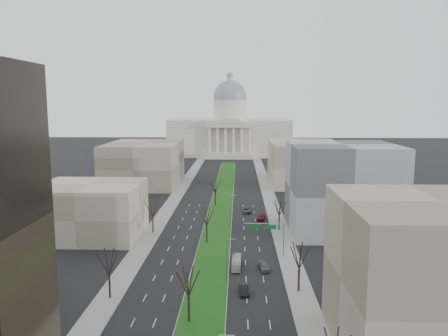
% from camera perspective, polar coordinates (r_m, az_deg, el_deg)
% --- Properties ---
extents(ground, '(600.00, 600.00, 0.00)m').
position_cam_1_polar(ground, '(149.89, -0.38, -4.98)').
color(ground, black).
rests_on(ground, ground).
extents(median, '(8.00, 222.03, 0.20)m').
position_cam_1_polar(median, '(148.88, -0.40, -5.04)').
color(median, '#999993').
rests_on(median, ground).
extents(sidewalk_left, '(5.00, 330.00, 0.15)m').
position_cam_1_polar(sidewalk_left, '(127.73, -8.77, -7.45)').
color(sidewalk_left, gray).
rests_on(sidewalk_left, ground).
extents(sidewalk_right, '(5.00, 330.00, 0.15)m').
position_cam_1_polar(sidewalk_right, '(126.12, 7.20, -7.62)').
color(sidewalk_right, gray).
rests_on(sidewalk_right, ground).
extents(capitol, '(80.00, 46.00, 55.00)m').
position_cam_1_polar(capitol, '(295.88, 0.77, 4.89)').
color(capitol, beige).
rests_on(capitol, ground).
extents(building_beige_left, '(26.00, 22.00, 14.00)m').
position_cam_1_polar(building_beige_left, '(120.55, -17.02, -5.29)').
color(building_beige_left, tan).
rests_on(building_beige_left, ground).
extents(building_tan_right, '(26.00, 24.00, 22.00)m').
position_cam_1_polar(building_tan_right, '(68.07, 25.98, -12.99)').
color(building_tan_right, gray).
rests_on(building_tan_right, ground).
extents(building_grey_right, '(28.00, 26.00, 24.00)m').
position_cam_1_polar(building_grey_right, '(123.12, 15.11, -2.54)').
color(building_grey_right, '#5A5C5F').
rests_on(building_grey_right, ground).
extents(building_far_left, '(30.00, 40.00, 18.00)m').
position_cam_1_polar(building_far_left, '(191.85, -10.41, 0.59)').
color(building_far_left, gray).
rests_on(building_far_left, ground).
extents(building_far_right, '(30.00, 40.00, 18.00)m').
position_cam_1_polar(building_far_right, '(194.60, 10.51, 0.69)').
color(building_far_right, tan).
rests_on(building_far_right, ground).
extents(tree_left_mid, '(5.40, 5.40, 9.72)m').
position_cam_1_polar(tree_left_mid, '(82.07, -14.84, -11.70)').
color(tree_left_mid, black).
rests_on(tree_left_mid, ground).
extents(tree_left_far, '(5.28, 5.28, 9.50)m').
position_cam_1_polar(tree_left_far, '(119.31, -9.32, -5.24)').
color(tree_left_far, black).
rests_on(tree_left_far, ground).
extents(tree_right_mid, '(5.52, 5.52, 9.94)m').
position_cam_1_polar(tree_right_mid, '(83.25, 9.82, -11.13)').
color(tree_right_mid, black).
rests_on(tree_right_mid, ground).
extents(tree_right_far, '(5.04, 5.04, 9.07)m').
position_cam_1_polar(tree_right_far, '(121.56, 7.24, -5.09)').
color(tree_right_far, black).
rests_on(tree_right_far, ground).
extents(tree_median_a, '(5.40, 5.40, 9.72)m').
position_cam_1_polar(tree_median_a, '(71.77, -4.67, -14.45)').
color(tree_median_a, black).
rests_on(tree_median_a, ground).
extents(tree_median_b, '(5.40, 5.40, 9.72)m').
position_cam_1_polar(tree_median_b, '(109.56, -2.28, -6.29)').
color(tree_median_b, black).
rests_on(tree_median_b, ground).
extents(tree_median_c, '(5.40, 5.40, 9.72)m').
position_cam_1_polar(tree_median_c, '(148.51, -1.16, -2.35)').
color(tree_median_c, black).
rests_on(tree_median_c, ground).
extents(streetlamp_median_b, '(1.90, 0.20, 9.16)m').
position_cam_1_polar(streetlamp_median_b, '(86.12, 0.41, -11.99)').
color(streetlamp_median_b, gray).
rests_on(streetlamp_median_b, ground).
extents(streetlamp_median_c, '(1.90, 0.20, 9.16)m').
position_cam_1_polar(streetlamp_median_c, '(124.37, 0.89, -5.53)').
color(streetlamp_median_c, gray).
rests_on(streetlamp_median_c, ground).
extents(mast_arm_signs, '(9.12, 0.24, 8.09)m').
position_cam_1_polar(mast_arm_signs, '(100.21, 6.27, -8.28)').
color(mast_arm_signs, gray).
rests_on(mast_arm_signs, ground).
extents(car_grey_near, '(2.58, 5.21, 1.71)m').
position_cam_1_polar(car_grey_near, '(94.75, 5.25, -12.63)').
color(car_grey_near, '#505458').
rests_on(car_grey_near, ground).
extents(car_black, '(1.90, 4.73, 1.53)m').
position_cam_1_polar(car_black, '(83.84, 2.60, -15.57)').
color(car_black, black).
rests_on(car_black, ground).
extents(car_red, '(3.06, 5.62, 1.55)m').
position_cam_1_polar(car_red, '(132.93, 4.86, -6.43)').
color(car_red, maroon).
rests_on(car_red, ground).
extents(car_grey_far, '(2.59, 5.31, 1.46)m').
position_cam_1_polar(car_grey_far, '(141.17, 2.98, -5.54)').
color(car_grey_far, '#484950').
rests_on(car_grey_far, ground).
extents(box_van, '(2.01, 7.88, 2.18)m').
position_cam_1_polar(box_van, '(95.73, 1.63, -12.21)').
color(box_van, silver).
rests_on(box_van, ground).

